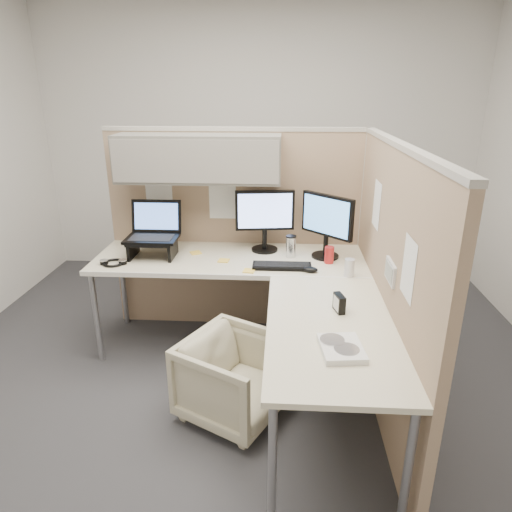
# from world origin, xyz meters

# --- Properties ---
(ground) EXTENTS (4.50, 4.50, 0.00)m
(ground) POSITION_xyz_m (0.00, 0.00, 0.00)
(ground) COLOR #313135
(ground) RESTS_ON ground
(partition_back) EXTENTS (2.00, 0.36, 1.63)m
(partition_back) POSITION_xyz_m (-0.22, 0.83, 1.10)
(partition_back) COLOR tan
(partition_back) RESTS_ON ground
(partition_right) EXTENTS (0.07, 2.03, 1.63)m
(partition_right) POSITION_xyz_m (0.90, -0.07, 0.82)
(partition_right) COLOR tan
(partition_right) RESTS_ON ground
(desk) EXTENTS (2.00, 1.98, 0.73)m
(desk) POSITION_xyz_m (0.12, 0.13, 0.69)
(desk) COLOR beige
(desk) RESTS_ON ground
(office_chair) EXTENTS (0.72, 0.73, 0.57)m
(office_chair) POSITION_xyz_m (-0.00, -0.28, 0.28)
(office_chair) COLOR beige
(office_chair) RESTS_ON ground
(monitor_left) EXTENTS (0.44, 0.20, 0.47)m
(monitor_left) POSITION_xyz_m (0.14, 0.70, 1.00)
(monitor_left) COLOR black
(monitor_left) RESTS_ON desk
(monitor_right) EXTENTS (0.34, 0.33, 0.47)m
(monitor_right) POSITION_xyz_m (0.59, 0.58, 1.00)
(monitor_right) COLOR black
(monitor_right) RESTS_ON desk
(laptop_station) EXTENTS (0.37, 0.32, 0.39)m
(laptop_station) POSITION_xyz_m (-0.68, 0.55, 0.88)
(laptop_station) COLOR black
(laptop_station) RESTS_ON desk
(keyboard) EXTENTS (0.41, 0.14, 0.02)m
(keyboard) POSITION_xyz_m (0.27, 0.35, 0.74)
(keyboard) COLOR black
(keyboard) RESTS_ON desk
(mouse) EXTENTS (0.11, 0.09, 0.04)m
(mouse) POSITION_xyz_m (0.47, 0.28, 0.75)
(mouse) COLOR black
(mouse) RESTS_ON desk
(travel_mug) EXTENTS (0.08, 0.08, 0.16)m
(travel_mug) POSITION_xyz_m (0.34, 0.57, 0.81)
(travel_mug) COLOR silver
(travel_mug) RESTS_ON desk
(soda_can_green) EXTENTS (0.07, 0.07, 0.12)m
(soda_can_green) POSITION_xyz_m (0.72, 0.22, 0.79)
(soda_can_green) COLOR silver
(soda_can_green) RESTS_ON desk
(soda_can_silver) EXTENTS (0.07, 0.07, 0.12)m
(soda_can_silver) POSITION_xyz_m (0.61, 0.46, 0.79)
(soda_can_silver) COLOR #B21E1E
(soda_can_silver) RESTS_ON desk
(sticky_note_c) EXTENTS (0.10, 0.10, 0.01)m
(sticky_note_c) POSITION_xyz_m (-0.38, 0.60, 0.73)
(sticky_note_c) COLOR yellow
(sticky_note_c) RESTS_ON desk
(sticky_note_b) EXTENTS (0.09, 0.09, 0.01)m
(sticky_note_b) POSITION_xyz_m (0.05, 0.27, 0.73)
(sticky_note_b) COLOR yellow
(sticky_note_b) RESTS_ON desk
(sticky_note_d) EXTENTS (0.08, 0.08, 0.01)m
(sticky_note_d) POSITION_xyz_m (-0.15, 0.45, 0.73)
(sticky_note_d) COLOR yellow
(sticky_note_d) RESTS_ON desk
(headphones) EXTENTS (0.19, 0.16, 0.03)m
(headphones) POSITION_xyz_m (-0.92, 0.34, 0.74)
(headphones) COLOR black
(headphones) RESTS_ON desk
(paper_stack) EXTENTS (0.22, 0.27, 0.03)m
(paper_stack) POSITION_xyz_m (0.56, -0.70, 0.75)
(paper_stack) COLOR white
(paper_stack) RESTS_ON desk
(desk_clock) EXTENTS (0.06, 0.11, 0.10)m
(desk_clock) POSITION_xyz_m (0.60, -0.29, 0.78)
(desk_clock) COLOR black
(desk_clock) RESTS_ON desk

